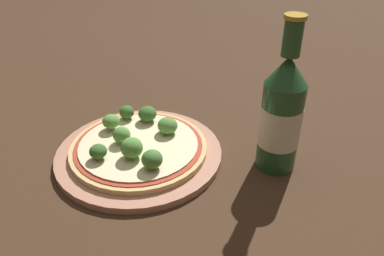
{
  "coord_description": "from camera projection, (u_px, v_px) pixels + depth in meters",
  "views": [
    {
      "loc": [
        0.28,
        -0.44,
        0.38
      ],
      "look_at": [
        0.08,
        0.03,
        0.06
      ],
      "focal_mm": 35.0,
      "sensor_mm": 36.0,
      "label": 1
    }
  ],
  "objects": [
    {
      "name": "broccoli_floret_4",
      "position": [
        168.0,
        126.0,
        0.64
      ],
      "size": [
        0.03,
        0.03,
        0.03
      ],
      "color": "#89A866",
      "rests_on": "pizza"
    },
    {
      "name": "beer_bottle",
      "position": [
        281.0,
        115.0,
        0.57
      ],
      "size": [
        0.06,
        0.06,
        0.24
      ],
      "color": "#234C28",
      "rests_on": "ground_plane"
    },
    {
      "name": "broccoli_floret_2",
      "position": [
        132.0,
        148.0,
        0.58
      ],
      "size": [
        0.03,
        0.03,
        0.03
      ],
      "color": "#89A866",
      "rests_on": "pizza"
    },
    {
      "name": "broccoli_floret_1",
      "position": [
        122.0,
        135.0,
        0.61
      ],
      "size": [
        0.03,
        0.03,
        0.03
      ],
      "color": "#89A866",
      "rests_on": "pizza"
    },
    {
      "name": "plate",
      "position": [
        137.0,
        154.0,
        0.63
      ],
      "size": [
        0.28,
        0.28,
        0.01
      ],
      "color": "tan",
      "rests_on": "ground_plane"
    },
    {
      "name": "broccoli_floret_6",
      "position": [
        127.0,
        112.0,
        0.68
      ],
      "size": [
        0.03,
        0.03,
        0.03
      ],
      "color": "#89A866",
      "rests_on": "pizza"
    },
    {
      "name": "broccoli_floret_3",
      "position": [
        152.0,
        159.0,
        0.56
      ],
      "size": [
        0.03,
        0.03,
        0.03
      ],
      "color": "#89A866",
      "rests_on": "pizza"
    },
    {
      "name": "broccoli_floret_5",
      "position": [
        147.0,
        114.0,
        0.68
      ],
      "size": [
        0.03,
        0.03,
        0.03
      ],
      "color": "#89A866",
      "rests_on": "pizza"
    },
    {
      "name": "broccoli_floret_7",
      "position": [
        98.0,
        151.0,
        0.58
      ],
      "size": [
        0.03,
        0.03,
        0.02
      ],
      "color": "#89A866",
      "rests_on": "pizza"
    },
    {
      "name": "ground_plane",
      "position": [
        140.0,
        156.0,
        0.63
      ],
      "size": [
        3.0,
        3.0,
        0.0
      ],
      "primitive_type": "plane",
      "color": "#3D2819"
    },
    {
      "name": "pizza",
      "position": [
        138.0,
        146.0,
        0.63
      ],
      "size": [
        0.23,
        0.23,
        0.01
      ],
      "color": "tan",
      "rests_on": "plate"
    },
    {
      "name": "broccoli_floret_0",
      "position": [
        111.0,
        121.0,
        0.65
      ],
      "size": [
        0.03,
        0.03,
        0.03
      ],
      "color": "#89A866",
      "rests_on": "pizza"
    }
  ]
}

